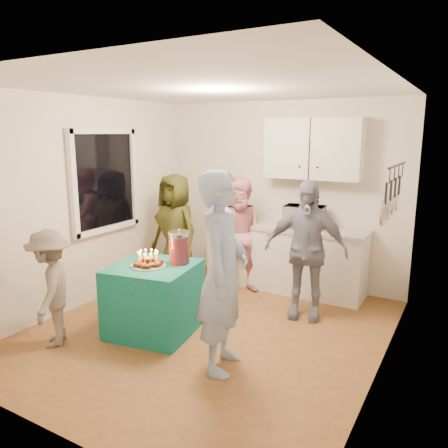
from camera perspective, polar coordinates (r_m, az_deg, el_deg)
The scene contains 19 objects.
floor at distance 5.00m, azimuth -2.07°, elevation -13.74°, with size 4.00×4.00×0.00m, color brown.
ceiling at distance 4.53m, azimuth -2.32°, elevation 17.42°, with size 4.00×4.00×0.00m, color white.
back_wall at distance 6.35m, azimuth 7.48°, elevation 3.96°, with size 3.60×3.60×0.00m, color silver.
left_wall at distance 5.74m, azimuth -17.59°, elevation 2.68°, with size 4.00×4.00×0.00m, color silver.
right_wall at distance 3.96m, azimuth 20.47°, elevation -1.43°, with size 4.00×4.00×0.00m, color silver.
window_night at distance 5.90m, azimuth -15.39°, elevation 5.49°, with size 0.04×1.00×1.20m, color black.
counter at distance 6.19m, azimuth 7.91°, elevation -4.51°, with size 2.20×0.58×0.86m, color white.
countertop at distance 6.08m, azimuth 8.03°, elevation -0.39°, with size 2.24×0.62×0.05m, color beige.
upper_cabinet at distance 5.98m, azimuth 11.57°, elevation 9.60°, with size 1.30×0.30×0.80m, color white.
pot_rack at distance 4.60m, azimuth 21.26°, elevation 4.07°, with size 0.12×1.00×0.60m, color black.
microwave at distance 5.95m, azimuth 10.42°, elevation 0.96°, with size 0.53×0.36×0.29m, color white.
party_table at distance 4.90m, azimuth -9.11°, elevation -9.61°, with size 0.85×0.85×0.76m, color #106E61.
donut_cake at distance 4.73m, azimuth -9.88°, elevation -4.41°, with size 0.38×0.38×0.18m, color #381C0C, non-canonical shape.
punch_jar at distance 4.76m, azimuth -5.88°, elevation -3.17°, with size 0.22×0.22×0.34m, color red.
man_birthday at distance 3.95m, azimuth -0.12°, elevation -6.36°, with size 0.68×0.44×1.85m, color #96AEDB.
woman_back_left at distance 6.16m, azimuth -6.37°, elevation -0.94°, with size 0.79×0.51×1.61m, color #545618.
woman_back_center at distance 5.92m, azimuth 2.49°, elevation -1.53°, with size 0.77×0.60×1.58m, color pink.
woman_back_right at distance 5.18m, azimuth 10.59°, elevation -3.33°, with size 0.96×0.40×1.64m, color #0F1534.
child_near_left at distance 4.82m, azimuth -21.70°, elevation -7.78°, with size 0.79×0.45×1.22m, color #5F544C.
Camera 1 is at (2.41, -3.82, 2.15)m, focal length 35.00 mm.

